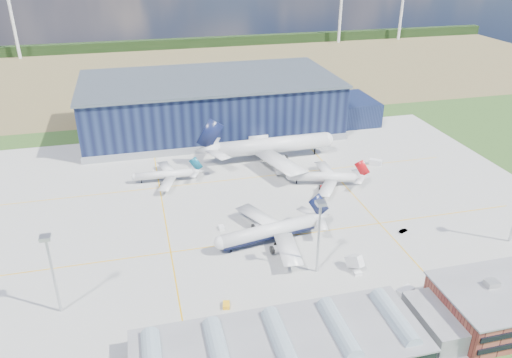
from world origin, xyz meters
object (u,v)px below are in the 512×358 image
light_mast_west (50,262)px  gse_van_c (405,292)px  hangar (216,106)px  airliner_red (324,172)px  gse_van_a (232,242)px  gse_van_b (376,162)px  airliner_widebody (273,137)px  airstair (354,264)px  airliner_navy (269,224)px  gse_tug_b (226,305)px  airliner_regional (164,171)px  car_b (403,231)px  car_a (369,306)px  light_mast_center (319,226)px  gse_cart_a (221,228)px

light_mast_west → gse_van_c: bearing=-10.2°
hangar → light_mast_west: size_ratio=6.30×
airliner_red → gse_van_a: 54.43m
airliner_red → gse_van_b: (28.31, 12.27, -4.17)m
airliner_widebody → airstair: (1.06, -82.38, -8.37)m
airliner_navy → gse_van_b: airliner_navy is taller
gse_tug_b → airstair: bearing=22.6°
airliner_regional → airliner_navy: bearing=122.3°
gse_van_c → car_b: size_ratio=1.49×
airliner_widebody → car_a: size_ratio=17.78×
gse_van_a → gse_van_c: gse_van_c is taller
airliner_widebody → airstair: airliner_widebody is taller
airliner_red → gse_tug_b: bearing=68.7°
airliner_widebody → gse_van_b: 44.62m
airliner_red → car_b: 41.27m
airliner_regional → airliner_red: bearing=167.0°
airliner_red → gse_van_a: size_ratio=6.18×
light_mast_center → airliner_navy: 22.15m
airliner_regional → gse_tug_b: 79.40m
airliner_navy → airliner_regional: (-28.13, 52.00, -1.95)m
airliner_navy → gse_cart_a: (-13.00, 11.46, -6.06)m
gse_van_c → gse_van_b: bearing=-41.1°
airstair → airliner_navy: bearing=113.7°
airstair → car_b: 28.36m
gse_van_b → light_mast_west: bearing=157.6°
car_a → car_b: bearing=-57.1°
car_b → airliner_widebody: bearing=-1.5°
airliner_navy → gse_van_b: bearing=-152.3°
light_mast_center → gse_van_b: size_ratio=4.40×
airliner_red → light_mast_west: bearing=47.7°
hangar → gse_tug_b: (-21.03, -133.55, -11.04)m
airliner_red → gse_tug_b: size_ratio=12.47×
airstair → gse_van_b: bearing=36.8°
airliner_widebody → gse_cart_a: 61.34m
airliner_navy → car_b: (44.52, -4.87, -6.09)m
gse_tug_b → airstair: size_ratio=0.49×
airliner_regional → gse_van_a: airliner_regional is taller
gse_van_a → car_a: (28.85, -37.09, -0.57)m
airliner_regional → car_b: bearing=145.8°
light_mast_center → airliner_red: (22.05, 52.00, -10.07)m
gse_van_c → hangar: bearing=-9.3°
airliner_navy → airliner_widebody: 65.73m
airliner_navy → gse_van_c: airliner_navy is taller
airliner_regional → airstair: 86.55m
airliner_widebody → gse_van_b: (40.51, -16.47, -8.89)m
airliner_regional → car_a: bearing=121.1°
light_mast_center → gse_van_c: size_ratio=4.70×
car_a → car_b: 41.42m
hangar → airliner_regional: size_ratio=5.05×
hangar → airliner_navy: bearing=-91.2°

